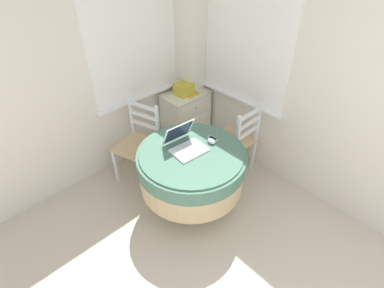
# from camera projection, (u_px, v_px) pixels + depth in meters

# --- Properties ---
(corner_room_shell) EXTENTS (4.28, 4.80, 2.55)m
(corner_room_shell) POSITION_uv_depth(u_px,v_px,m) (205.00, 88.00, 2.57)
(corner_room_shell) COLOR silver
(corner_room_shell) RESTS_ON ground_plane
(round_dining_table) EXTENTS (1.02, 1.02, 0.74)m
(round_dining_table) POSITION_uv_depth(u_px,v_px,m) (191.00, 167.00, 2.84)
(round_dining_table) COLOR #4C3D2D
(round_dining_table) RESTS_ON ground_plane
(laptop) EXTENTS (0.34, 0.36, 0.23)m
(laptop) POSITION_uv_depth(u_px,v_px,m) (185.00, 144.00, 2.75)
(laptop) COLOR white
(laptop) RESTS_ON round_dining_table
(computer_mouse) EXTENTS (0.06, 0.09, 0.05)m
(computer_mouse) POSITION_uv_depth(u_px,v_px,m) (211.00, 141.00, 2.83)
(computer_mouse) COLOR silver
(computer_mouse) RESTS_ON round_dining_table
(cell_phone) EXTENTS (0.05, 0.11, 0.01)m
(cell_phone) POSITION_uv_depth(u_px,v_px,m) (213.00, 139.00, 2.89)
(cell_phone) COLOR #B2B7BC
(cell_phone) RESTS_ON round_dining_table
(dining_chair_near_back_window) EXTENTS (0.52, 0.51, 0.90)m
(dining_chair_near_back_window) POSITION_uv_depth(u_px,v_px,m) (139.00, 144.00, 3.32)
(dining_chair_near_back_window) COLOR tan
(dining_chair_near_back_window) RESTS_ON ground_plane
(dining_chair_near_right_window) EXTENTS (0.42, 0.43, 0.90)m
(dining_chair_near_right_window) POSITION_uv_depth(u_px,v_px,m) (236.00, 140.00, 3.37)
(dining_chair_near_right_window) COLOR tan
(dining_chair_near_right_window) RESTS_ON ground_plane
(corner_cabinet) EXTENTS (0.58, 0.41, 0.71)m
(corner_cabinet) POSITION_uv_depth(u_px,v_px,m) (186.00, 117.00, 3.92)
(corner_cabinet) COLOR silver
(corner_cabinet) RESTS_ON ground_plane
(storage_box) EXTENTS (0.20, 0.19, 0.14)m
(storage_box) POSITION_uv_depth(u_px,v_px,m) (184.00, 89.00, 3.64)
(storage_box) COLOR gold
(storage_box) RESTS_ON corner_cabinet
(book_on_cabinet) EXTENTS (0.15, 0.26, 0.02)m
(book_on_cabinet) POSITION_uv_depth(u_px,v_px,m) (188.00, 92.00, 3.70)
(book_on_cabinet) COLOR gold
(book_on_cabinet) RESTS_ON corner_cabinet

